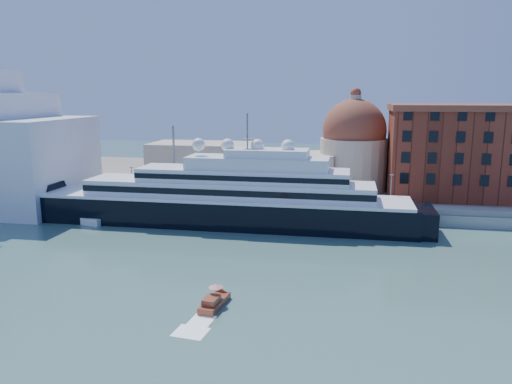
# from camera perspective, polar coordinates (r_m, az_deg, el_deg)

# --- Properties ---
(ground) EXTENTS (400.00, 400.00, 0.00)m
(ground) POSITION_cam_1_polar(r_m,az_deg,el_deg) (86.28, -3.90, -7.73)
(ground) COLOR #335952
(ground) RESTS_ON ground
(quay) EXTENTS (180.00, 10.00, 2.50)m
(quay) POSITION_cam_1_polar(r_m,az_deg,el_deg) (117.89, 0.19, -1.86)
(quay) COLOR gray
(quay) RESTS_ON ground
(land) EXTENTS (260.00, 72.00, 2.00)m
(land) POSITION_cam_1_polar(r_m,az_deg,el_deg) (157.65, 2.87, 1.39)
(land) COLOR slate
(land) RESTS_ON ground
(quay_fence) EXTENTS (180.00, 0.10, 1.20)m
(quay_fence) POSITION_cam_1_polar(r_m,az_deg,el_deg) (113.17, -0.22, -1.46)
(quay_fence) COLOR slate
(quay_fence) RESTS_ON quay
(superyacht) EXTENTS (93.54, 12.97, 27.96)m
(superyacht) POSITION_cam_1_polar(r_m,az_deg,el_deg) (108.69, -5.59, -1.12)
(superyacht) COLOR black
(superyacht) RESTS_ON ground
(service_barge) EXTENTS (13.96, 7.52, 2.99)m
(service_barge) POSITION_cam_1_polar(r_m,az_deg,el_deg) (116.94, -19.30, -2.82)
(service_barge) COLOR white
(service_barge) RESTS_ON ground
(water_taxi) EXTENTS (2.94, 6.77, 3.12)m
(water_taxi) POSITION_cam_1_polar(r_m,az_deg,el_deg) (68.16, -4.81, -12.39)
(water_taxi) COLOR brown
(water_taxi) RESTS_ON ground
(warehouse) EXTENTS (43.00, 19.00, 23.25)m
(warehouse) POSITION_cam_1_polar(r_m,az_deg,el_deg) (135.41, 23.94, 4.27)
(warehouse) COLOR maroon
(warehouse) RESTS_ON land
(church) EXTENTS (66.00, 18.00, 25.50)m
(church) POSITION_cam_1_polar(r_m,az_deg,el_deg) (138.46, 4.57, 4.13)
(church) COLOR beige
(church) RESTS_ON land
(lamp_posts) EXTENTS (120.80, 2.40, 18.00)m
(lamp_posts) POSITION_cam_1_polar(r_m,az_deg,el_deg) (117.49, -6.05, 2.30)
(lamp_posts) COLOR slate
(lamp_posts) RESTS_ON quay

